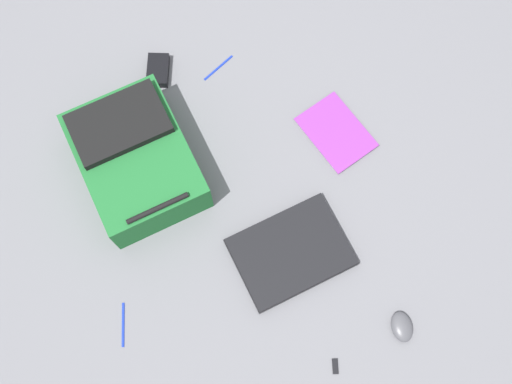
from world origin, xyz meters
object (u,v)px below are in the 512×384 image
backpack (136,159)px  laptop (291,252)px  computer_mouse (402,327)px  pen_blue (123,325)px  usb_stick (335,366)px  pen_black (218,67)px  power_brick (158,70)px  book_comic (336,132)px

backpack → laptop: 0.59m
backpack → computer_mouse: bearing=140.3°
laptop → pen_blue: size_ratio=3.10×
usb_stick → pen_black: bearing=-77.5°
laptop → computer_mouse: (-0.31, 0.28, 0.00)m
backpack → power_brick: size_ratio=4.43×
laptop → usb_stick: bearing=102.6°
backpack → laptop: (-0.46, 0.36, -0.08)m
power_brick → pen_black: power_brick is taller
computer_mouse → power_brick: power_brick is taller
laptop → power_brick: size_ratio=3.57×
backpack → usb_stick: backpack is taller
backpack → pen_black: backpack is taller
pen_black → pen_blue: (0.40, 0.86, 0.00)m
book_comic → power_brick: (0.59, -0.31, 0.01)m
computer_mouse → usb_stick: 0.24m
laptop → computer_mouse: 0.42m
usb_stick → backpack: bearing=-53.2°
power_brick → book_comic: bearing=151.8°
pen_black → usb_stick: (-0.24, 1.07, -0.00)m
computer_mouse → pen_black: (0.46, -0.98, -0.01)m
pen_black → pen_blue: size_ratio=0.99×
pen_blue → book_comic: bearing=-144.6°
power_brick → pen_black: (-0.21, 0.01, -0.01)m
laptop → usb_stick: laptop is taller
book_comic → power_brick: size_ratio=2.56×
book_comic → laptop: bearing=61.1°
laptop → pen_blue: 0.58m
laptop → computer_mouse: bearing=137.5°
power_brick → pen_blue: 0.89m
backpack → computer_mouse: (-0.77, 0.64, -0.08)m
backpack → pen_black: 0.47m
power_brick → usb_stick: bearing=112.7°
laptop → book_comic: laptop is taller
laptop → pen_blue: laptop is taller
power_brick → pen_blue: power_brick is taller
pen_blue → usb_stick: 0.67m
book_comic → power_brick: bearing=-28.2°
pen_blue → backpack: bearing=-100.7°
backpack → book_comic: backpack is taller
backpack → pen_black: (-0.31, -0.34, -0.09)m
book_comic → pen_blue: bearing=35.4°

